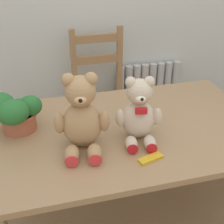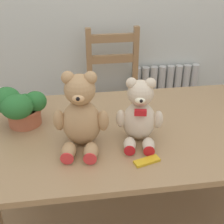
{
  "view_description": "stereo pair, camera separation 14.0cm",
  "coord_description": "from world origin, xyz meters",
  "px_view_note": "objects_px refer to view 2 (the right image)",
  "views": [
    {
      "loc": [
        -0.43,
        -0.83,
        1.57
      ],
      "look_at": [
        -0.12,
        0.34,
        0.87
      ],
      "focal_mm": 50.0,
      "sensor_mm": 36.0,
      "label": 1
    },
    {
      "loc": [
        -0.29,
        -0.86,
        1.57
      ],
      "look_at": [
        -0.12,
        0.34,
        0.87
      ],
      "focal_mm": 50.0,
      "sensor_mm": 36.0,
      "label": 2
    }
  ],
  "objects_px": {
    "teddy_bear_right": "(139,115)",
    "chocolate_bar": "(147,161)",
    "wooden_chair_behind": "(115,99)",
    "teddy_bear_left": "(81,115)",
    "potted_plant": "(20,107)"
  },
  "relations": [
    {
      "from": "teddy_bear_right",
      "to": "potted_plant",
      "type": "xyz_separation_m",
      "value": [
        -0.56,
        0.2,
        -0.02
      ]
    },
    {
      "from": "chocolate_bar",
      "to": "teddy_bear_right",
      "type": "bearing_deg",
      "value": 89.63
    },
    {
      "from": "teddy_bear_right",
      "to": "chocolate_bar",
      "type": "xyz_separation_m",
      "value": [
        -0.0,
        -0.17,
        -0.13
      ]
    },
    {
      "from": "teddy_bear_left",
      "to": "chocolate_bar",
      "type": "height_order",
      "value": "teddy_bear_left"
    },
    {
      "from": "wooden_chair_behind",
      "to": "teddy_bear_left",
      "type": "bearing_deg",
      "value": 72.1
    },
    {
      "from": "teddy_bear_left",
      "to": "potted_plant",
      "type": "relative_size",
      "value": 1.39
    },
    {
      "from": "wooden_chair_behind",
      "to": "chocolate_bar",
      "type": "height_order",
      "value": "wooden_chair_behind"
    },
    {
      "from": "teddy_bear_right",
      "to": "chocolate_bar",
      "type": "bearing_deg",
      "value": 100.49
    },
    {
      "from": "chocolate_bar",
      "to": "potted_plant",
      "type": "bearing_deg",
      "value": 145.91
    },
    {
      "from": "wooden_chair_behind",
      "to": "teddy_bear_right",
      "type": "relative_size",
      "value": 3.16
    },
    {
      "from": "potted_plant",
      "to": "chocolate_bar",
      "type": "height_order",
      "value": "potted_plant"
    },
    {
      "from": "wooden_chair_behind",
      "to": "teddy_bear_left",
      "type": "xyz_separation_m",
      "value": [
        -0.29,
        -0.9,
        0.4
      ]
    },
    {
      "from": "wooden_chair_behind",
      "to": "chocolate_bar",
      "type": "bearing_deg",
      "value": 88.62
    },
    {
      "from": "wooden_chair_behind",
      "to": "teddy_bear_left",
      "type": "distance_m",
      "value": 1.03
    },
    {
      "from": "potted_plant",
      "to": "teddy_bear_left",
      "type": "bearing_deg",
      "value": -34.83
    }
  ]
}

